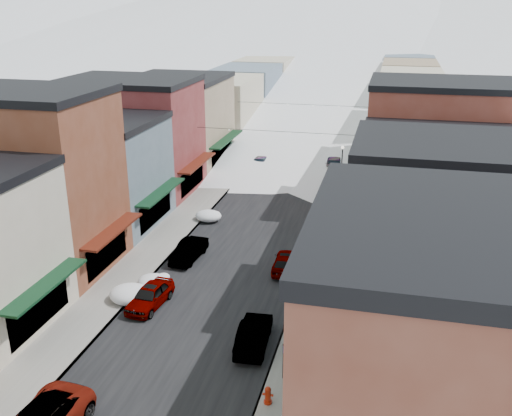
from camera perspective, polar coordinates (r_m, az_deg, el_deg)
The scene contains 33 objects.
road at distance 74.72m, azimuth 5.34°, elevation 6.22°, with size 10.00×160.00×0.01m, color black.
sidewalk_left at distance 75.88m, azimuth 0.38°, elevation 6.58°, with size 3.20×160.00×0.15m, color gray.
sidewalk_right at distance 74.11m, azimuth 10.42°, elevation 5.91°, with size 3.20×160.00×0.15m, color gray.
curb_left at distance 75.55m, azimuth 1.53°, elevation 6.51°, with size 0.10×160.00×0.15m, color slate.
curb_right at distance 74.19m, azimuth 9.23°, elevation 6.00°, with size 0.10×160.00×0.15m, color slate.
bldg_l_brick_near at distance 41.79m, azimuth -21.92°, elevation 2.49°, with size 12.30×8.20×12.50m.
bldg_l_grayblue at distance 48.87m, azimuth -15.60°, elevation 3.50°, with size 11.30×9.20×9.00m.
bldg_l_brick_far at distance 56.80m, azimuth -12.29°, elevation 7.10°, with size 13.30×9.20×11.00m.
bldg_l_tan at distance 65.49m, azimuth -7.72°, elevation 8.63°, with size 11.30×11.20×10.00m.
bldg_r_green at distance 27.41m, azimuth 18.53°, elevation -9.65°, with size 11.30×9.20×9.50m.
bldg_r_blue at distance 35.33m, azimuth 17.60°, elevation -1.80°, with size 11.30×9.20×10.50m.
bldg_r_cream at distance 44.09m, azimuth 17.51°, elevation 1.52°, with size 12.30×9.20×9.00m.
bldg_r_brick_far at distance 52.44m, azimuth 17.67°, elevation 5.82°, with size 13.30×9.20×11.50m.
bldg_r_tan at distance 62.33m, azimuth 16.14°, elevation 7.20°, with size 11.30×11.20×9.50m.
distant_blocks at distance 96.39m, azimuth 7.47°, elevation 11.71°, with size 34.00×55.00×8.00m.
mountain_ridge at distance 290.55m, azimuth 8.07°, elevation 19.28°, with size 670.00×340.00×34.00m.
overhead_cables at distance 61.32m, azimuth 3.80°, elevation 9.12°, with size 16.40×15.04×0.04m.
car_silver_sedan at distance 36.15m, azimuth -10.56°, elevation -8.62°, with size 1.67×4.14×1.41m, color #95979D.
car_dark_hatch at distance 41.88m, azimuth -6.73°, elevation -4.26°, with size 1.45×4.16×1.37m, color black.
car_silver_wagon at distance 63.49m, azimuth 0.38°, elevation 4.43°, with size 1.92×4.72×1.37m, color #A6A9AE.
car_green_sedan at distance 31.85m, azimuth -0.22°, elevation -12.48°, with size 1.53×4.39×1.45m, color black.
car_gray_suv at distance 40.03m, azimuth 2.95°, elevation -5.35°, with size 1.61×4.00×1.36m, color gray.
car_black_sedan at distance 64.09m, azimuth 7.82°, elevation 4.45°, with size 2.10×5.16×1.50m, color black.
car_lane_silver at distance 76.31m, azimuth 5.06°, elevation 7.11°, with size 1.80×4.48×1.53m, color #A6AAAE.
car_lane_white at distance 83.56m, azimuth 7.37°, elevation 8.19°, with size 2.65×5.75×1.60m, color silver.
fire_hydrant at distance 27.92m, azimuth 1.20°, elevation -18.25°, with size 0.52×0.39×0.89m.
parking_sign at distance 28.97m, azimuth 2.73°, elevation -14.79°, with size 0.05×0.27×1.99m.
trash_can at distance 34.63m, azimuth 5.22°, elevation -9.80°, with size 0.59×0.59×0.99m.
streetlamp_near at distance 40.82m, azimuth 5.63°, elevation -1.81°, with size 0.33×0.33×4.03m.
streetlamp_far at distance 58.42m, azimuth 8.59°, elevation 4.78°, with size 0.33×0.33×3.93m.
snow_pile_near at distance 36.93m, azimuth -12.33°, elevation -8.39°, with size 2.68×2.85×1.13m.
snow_pile_mid at distance 38.47m, azimuth -10.13°, elevation -7.20°, with size 2.07×2.48×0.88m.
snow_pile_far at distance 48.97m, azimuth -4.72°, elevation -0.78°, with size 2.25×2.59×0.95m.
Camera 1 is at (10.06, -11.85, 17.90)m, focal length 40.00 mm.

